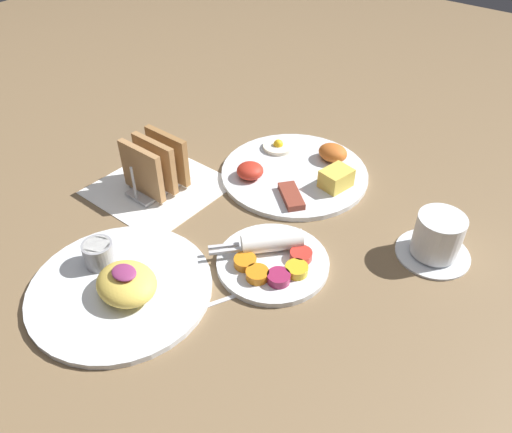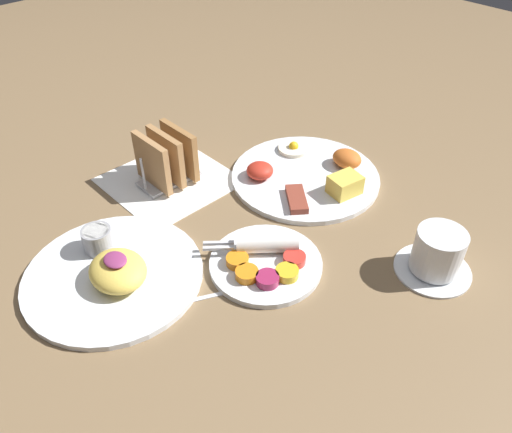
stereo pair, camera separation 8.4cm
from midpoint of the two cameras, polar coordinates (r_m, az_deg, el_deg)
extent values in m
plane|color=brown|center=(0.88, -0.96, -0.94)|extent=(3.00, 3.00, 0.00)
cube|color=white|center=(0.98, -7.46, 4.02)|extent=(0.22, 0.22, 0.00)
cylinder|color=white|center=(0.99, 8.09, 4.46)|extent=(0.29, 0.29, 0.01)
cube|color=#E5C64C|center=(0.94, 12.68, 3.47)|extent=(0.05, 0.06, 0.04)
ellipsoid|color=#C66023|center=(1.02, 12.72, 6.39)|extent=(0.06, 0.05, 0.03)
cylinder|color=#F4EACC|center=(1.06, 6.62, 7.62)|extent=(0.06, 0.06, 0.01)
sphere|color=yellow|center=(1.05, 6.65, 7.89)|extent=(0.02, 0.02, 0.02)
ellipsoid|color=red|center=(0.96, 2.96, 5.17)|extent=(0.05, 0.05, 0.03)
cube|color=brown|center=(0.91, 7.32, 1.89)|extent=(0.08, 0.07, 0.01)
cylinder|color=white|center=(0.80, 4.17, -5.54)|extent=(0.18, 0.18, 0.01)
cylinder|color=orange|center=(0.78, 0.95, -5.19)|extent=(0.04, 0.04, 0.01)
cylinder|color=orange|center=(0.76, 2.13, -6.73)|extent=(0.04, 0.04, 0.01)
cylinder|color=#99234C|center=(0.76, 4.53, -7.31)|extent=(0.04, 0.04, 0.01)
cylinder|color=gold|center=(0.77, 6.73, -6.56)|extent=(0.04, 0.04, 0.01)
cylinder|color=red|center=(0.79, 7.47, -4.97)|extent=(0.04, 0.04, 0.01)
cylinder|color=white|center=(0.80, 4.08, -3.33)|extent=(0.09, 0.10, 0.03)
cube|color=silver|center=(0.79, -1.27, -3.77)|extent=(0.04, 0.04, 0.00)
cube|color=silver|center=(0.80, -1.28, -3.18)|extent=(0.04, 0.04, 0.00)
cylinder|color=white|center=(0.80, -13.07, -6.68)|extent=(0.28, 0.28, 0.01)
ellipsoid|color=#EAC651|center=(0.77, -12.31, -6.39)|extent=(0.10, 0.09, 0.04)
ellipsoid|color=#8C3366|center=(0.75, -12.55, -5.17)|extent=(0.04, 0.03, 0.01)
cylinder|color=#99999E|center=(0.83, -14.89, -2.69)|extent=(0.05, 0.05, 0.04)
cylinder|color=white|center=(0.82, -15.07, -1.86)|extent=(0.04, 0.04, 0.01)
cube|color=#B7B7BC|center=(0.98, -7.48, 4.23)|extent=(0.06, 0.12, 0.01)
cube|color=#A7794B|center=(0.94, -9.28, 5.97)|extent=(0.10, 0.01, 0.10)
cube|color=#A17345|center=(0.95, -7.74, 6.73)|extent=(0.10, 0.01, 0.10)
cube|color=olive|center=(0.97, -6.23, 7.46)|extent=(0.10, 0.01, 0.10)
cylinder|color=#B7B7BC|center=(0.94, -10.27, 4.71)|extent=(0.01, 0.01, 0.07)
cylinder|color=#B7B7BC|center=(0.99, -5.18, 7.24)|extent=(0.01, 0.01, 0.07)
cylinder|color=white|center=(0.85, 22.25, -5.69)|extent=(0.12, 0.12, 0.01)
cylinder|color=white|center=(0.83, 22.90, -3.78)|extent=(0.08, 0.08, 0.07)
cylinder|color=#381E0F|center=(0.81, 23.43, -2.23)|extent=(0.06, 0.06, 0.01)
cube|color=silver|center=(0.75, -2.09, -9.16)|extent=(0.06, 0.10, 0.00)
ellipsoid|color=silver|center=(0.77, 2.64, -7.99)|extent=(0.02, 0.02, 0.01)
camera|label=1|loc=(0.04, -87.14, 2.37)|focal=35.00mm
camera|label=2|loc=(0.04, 92.86, -2.37)|focal=35.00mm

